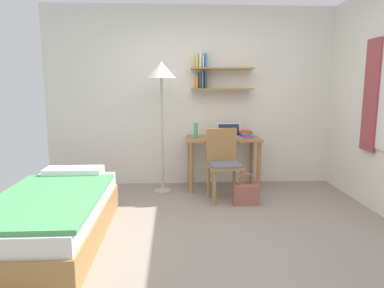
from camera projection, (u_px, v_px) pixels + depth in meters
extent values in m
plane|color=gray|center=(211.00, 239.00, 3.36)|extent=(5.28, 5.28, 0.00)
cube|color=silver|center=(197.00, 97.00, 5.14)|extent=(4.40, 0.05, 2.60)
cube|color=#9E703D|center=(222.00, 89.00, 5.01)|extent=(0.89, 0.22, 0.02)
cube|color=orange|center=(197.00, 82.00, 5.01)|extent=(0.04, 0.12, 0.18)
cube|color=#333338|center=(200.00, 81.00, 4.99)|extent=(0.04, 0.15, 0.22)
cube|color=#3384C6|center=(202.00, 80.00, 5.00)|extent=(0.02, 0.14, 0.23)
cube|color=#333338|center=(205.00, 80.00, 5.00)|extent=(0.03, 0.15, 0.24)
cube|color=#9E703D|center=(222.00, 68.00, 4.96)|extent=(0.89, 0.22, 0.02)
cube|color=gold|center=(197.00, 61.00, 4.94)|extent=(0.04, 0.17, 0.18)
cube|color=silver|center=(200.00, 60.00, 4.95)|extent=(0.04, 0.15, 0.22)
cube|color=silver|center=(203.00, 62.00, 4.95)|extent=(0.02, 0.16, 0.16)
cube|color=#3384C6|center=(206.00, 61.00, 4.96)|extent=(0.03, 0.13, 0.20)
cube|color=#993D42|center=(371.00, 96.00, 4.08)|extent=(0.03, 0.28, 1.30)
cube|color=#9E703D|center=(54.00, 227.00, 3.31)|extent=(0.91, 1.90, 0.28)
cube|color=silver|center=(53.00, 205.00, 3.27)|extent=(0.88, 1.84, 0.16)
cube|color=#4C9E5B|center=(48.00, 198.00, 3.14)|extent=(0.93, 1.56, 0.04)
cube|color=white|center=(74.00, 172.00, 3.98)|extent=(0.64, 0.28, 0.10)
cube|color=#9E703D|center=(223.00, 139.00, 4.94)|extent=(1.03, 0.54, 0.03)
cylinder|color=#9E703D|center=(191.00, 168.00, 4.75)|extent=(0.06, 0.06, 0.71)
cylinder|color=#9E703D|center=(259.00, 167.00, 4.80)|extent=(0.06, 0.06, 0.71)
cylinder|color=#9E703D|center=(190.00, 161.00, 5.19)|extent=(0.06, 0.06, 0.71)
cylinder|color=#9E703D|center=(252.00, 161.00, 5.24)|extent=(0.06, 0.06, 0.71)
cube|color=#9E703D|center=(225.00, 167.00, 4.44)|extent=(0.47, 0.44, 0.03)
cube|color=slate|center=(225.00, 164.00, 4.43)|extent=(0.43, 0.41, 0.04)
cube|color=#9E703D|center=(221.00, 144.00, 4.57)|extent=(0.40, 0.09, 0.42)
cylinder|color=#9E703D|center=(215.00, 188.00, 4.29)|extent=(0.04, 0.04, 0.43)
cylinder|color=#9E703D|center=(242.00, 187.00, 4.35)|extent=(0.04, 0.04, 0.43)
cylinder|color=#9E703D|center=(209.00, 181.00, 4.60)|extent=(0.04, 0.04, 0.43)
cylinder|color=#9E703D|center=(234.00, 180.00, 4.66)|extent=(0.04, 0.04, 0.43)
cylinder|color=#B2A893|center=(163.00, 191.00, 4.87)|extent=(0.24, 0.24, 0.02)
cylinder|color=#B2A893|center=(162.00, 136.00, 4.74)|extent=(0.03, 0.03, 1.54)
cone|color=silver|center=(161.00, 70.00, 4.59)|extent=(0.39, 0.39, 0.22)
cube|color=#B7BABF|center=(229.00, 137.00, 4.98)|extent=(0.34, 0.21, 0.01)
cube|color=#B7BABF|center=(229.00, 130.00, 5.02)|extent=(0.34, 0.09, 0.19)
cube|color=black|center=(229.00, 130.00, 5.02)|extent=(0.30, 0.08, 0.16)
cylinder|color=#42A87F|center=(196.00, 131.00, 4.86)|extent=(0.06, 0.06, 0.22)
cube|color=purple|center=(246.00, 136.00, 4.98)|extent=(0.17, 0.25, 0.03)
cube|color=purple|center=(246.00, 135.00, 4.99)|extent=(0.14, 0.19, 0.02)
cube|color=#4CA856|center=(246.00, 133.00, 4.98)|extent=(0.17, 0.21, 0.02)
cube|color=#D13D38|center=(245.00, 131.00, 4.98)|extent=(0.20, 0.22, 0.02)
cube|color=#99564C|center=(246.00, 195.00, 4.32)|extent=(0.31, 0.12, 0.25)
torus|color=#99564C|center=(247.00, 181.00, 4.29)|extent=(0.21, 0.02, 0.21)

